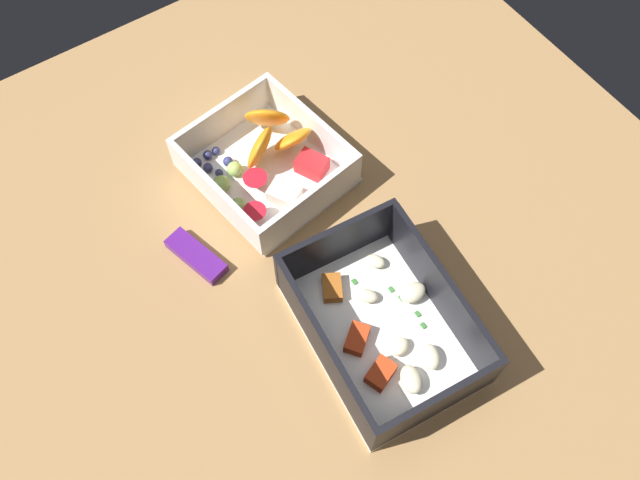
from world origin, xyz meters
The scene contains 4 objects.
table_surface centered at (0.00, 0.00, 1.00)cm, with size 80.00×80.00×2.00cm, color #9E7547.
pasta_container centered at (-11.97, 0.87, 4.26)cm, with size 20.09×15.15×6.84cm.
fruit_bowl centered at (10.36, 0.05, 3.99)cm, with size 17.26×16.10×5.93cm.
candy_bar centered at (5.43, 11.81, 2.60)cm, with size 7.00×2.40×1.20cm, color #51197A.
Camera 1 is at (-27.55, 18.67, 64.00)cm, focal length 37.39 mm.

